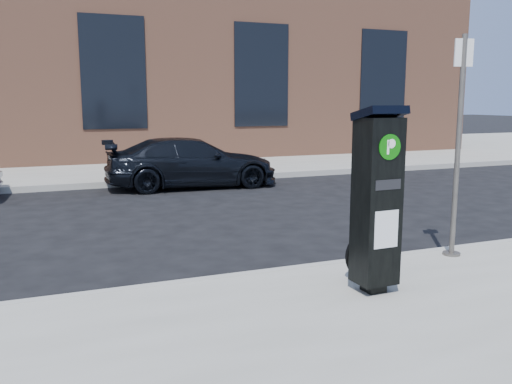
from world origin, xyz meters
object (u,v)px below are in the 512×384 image
bike_rack (366,254)px  parking_kiosk (377,198)px  sign_pole (458,149)px  car_dark (192,162)px

bike_rack → parking_kiosk: bearing=-115.6°
parking_kiosk → sign_pole: (1.73, 0.78, 0.39)m
parking_kiosk → bike_rack: bearing=65.7°
sign_pole → parking_kiosk: bearing=-144.1°
bike_rack → sign_pole: bearing=9.8°
parking_kiosk → bike_rack: (0.17, 0.42, -0.73)m
parking_kiosk → car_dark: (0.31, 8.43, -0.53)m
sign_pole → car_dark: bearing=112.2°
parking_kiosk → car_dark: parking_kiosk is taller
bike_rack → car_dark: bearing=85.9°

